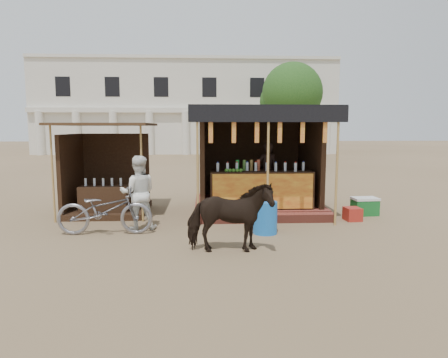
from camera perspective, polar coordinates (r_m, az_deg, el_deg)
name	(u,v)px	position (r m, az deg, el deg)	size (l,w,h in m)	color
ground	(228,246)	(7.79, 0.59, -9.58)	(120.00, 120.00, 0.00)	#846B4C
main_stall	(258,173)	(10.96, 4.86, 0.82)	(3.60, 3.61, 2.78)	brown
secondary_stall	(102,181)	(11.11, -16.99, -0.30)	(2.40, 2.40, 2.38)	#332112
cow	(230,217)	(7.25, 0.81, -5.51)	(0.71, 1.55, 1.31)	black
motorbike	(105,210)	(8.88, -16.65, -4.27)	(0.70, 2.01, 1.05)	gray
bystander	(138,193)	(9.08, -12.15, -1.93)	(0.80, 0.63, 1.66)	white
blue_barrel	(265,217)	(8.66, 5.89, -5.49)	(0.52, 0.52, 0.70)	blue
red_crate	(352,214)	(10.33, 17.88, -4.78)	(0.36, 0.40, 0.32)	maroon
cooler	(365,206)	(11.06, 19.47, -3.68)	(0.67, 0.49, 0.46)	#166526
background_building	(187,109)	(37.45, -5.27, 9.96)	(26.00, 7.45, 8.18)	silver
tree	(289,95)	(30.32, 9.29, 11.74)	(4.50, 4.40, 7.00)	#382314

